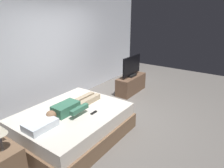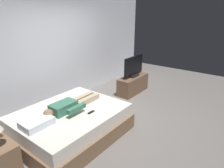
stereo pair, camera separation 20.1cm
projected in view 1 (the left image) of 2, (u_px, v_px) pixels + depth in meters
The scene contains 9 objects.
ground_plane at pixel (113, 121), 4.39m from camera, with size 10.00×10.00×0.00m, color slate.
back_wall at pixel (66, 47), 5.16m from camera, with size 6.40×0.10×2.80m, color silver.
bed at pixel (73, 124), 3.79m from camera, with size 2.00×1.61×0.54m.
pillow at pixel (40, 125), 3.15m from camera, with size 0.48×0.34×0.12m, color white.
person at pixel (72, 106), 3.70m from camera, with size 1.26×0.46×0.18m.
remote at pixel (94, 113), 3.63m from camera, with size 0.15×0.04×0.02m, color black.
tv_stand at pixel (131, 84), 5.89m from camera, with size 1.10×0.40×0.50m, color brown.
tv at pixel (132, 67), 5.70m from camera, with size 0.88×0.20×0.59m.
nightstand at pixel (6, 166), 2.78m from camera, with size 0.40×0.40×0.52m, color brown.
Camera 1 is at (-3.15, -2.17, 2.29)m, focal length 32.02 mm.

